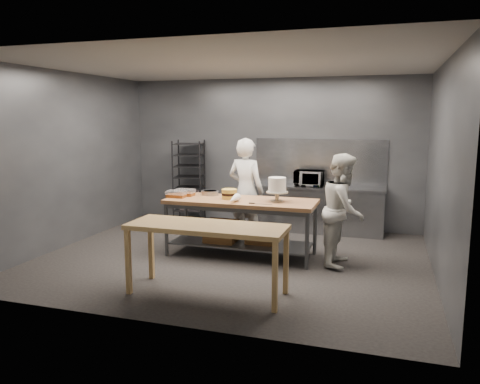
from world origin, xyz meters
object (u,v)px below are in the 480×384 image
(near_counter, at_px, (207,231))
(speed_rack, at_px, (189,183))
(frosted_cake_stand, at_px, (277,186))
(chef_right, at_px, (343,210))
(layer_cake, at_px, (229,194))
(microwave, at_px, (309,178))
(chef_behind, at_px, (246,191))
(work_table, at_px, (240,221))

(near_counter, distance_m, speed_rack, 4.06)
(near_counter, height_order, speed_rack, speed_rack)
(frosted_cake_stand, bearing_deg, chef_right, 1.37)
(layer_cake, bearing_deg, frosted_cake_stand, -0.65)
(microwave, xyz_separation_m, frosted_cake_stand, (-0.17, -1.97, 0.11))
(microwave, bearing_deg, chef_right, -66.52)
(near_counter, bearing_deg, microwave, 79.83)
(chef_behind, xyz_separation_m, chef_right, (1.77, -0.77, -0.09))
(speed_rack, bearing_deg, chef_right, -29.22)
(frosted_cake_stand, bearing_deg, layer_cake, 179.35)
(near_counter, xyz_separation_m, microwave, (0.66, 3.70, 0.24))
(near_counter, xyz_separation_m, chef_right, (1.51, 1.75, 0.03))
(chef_behind, bearing_deg, work_table, 112.31)
(work_table, bearing_deg, layer_cake, -179.78)
(chef_behind, relative_size, chef_right, 1.10)
(near_counter, height_order, layer_cake, layer_cake)
(work_table, distance_m, speed_rack, 2.56)
(layer_cake, bearing_deg, speed_rack, 129.18)
(chef_behind, distance_m, microwave, 1.50)
(work_table, xyz_separation_m, speed_rack, (-1.71, 1.88, 0.28))
(speed_rack, bearing_deg, frosted_cake_stand, -39.16)
(work_table, distance_m, microwave, 2.17)
(speed_rack, distance_m, chef_right, 3.83)
(microwave, height_order, layer_cake, microwave)
(chef_right, xyz_separation_m, microwave, (-0.85, 1.95, 0.20))
(near_counter, bearing_deg, layer_cake, 99.66)
(frosted_cake_stand, bearing_deg, speed_rack, 140.84)
(near_counter, distance_m, layer_cake, 1.77)
(layer_cake, bearing_deg, work_table, 0.22)
(speed_rack, xyz_separation_m, microwave, (2.50, 0.08, 0.19))
(near_counter, relative_size, microwave, 3.69)
(near_counter, relative_size, layer_cake, 8.06)
(work_table, xyz_separation_m, frosted_cake_stand, (0.61, -0.01, 0.59))
(speed_rack, height_order, chef_behind, chef_behind)
(chef_behind, bearing_deg, frosted_cake_stand, 145.91)
(near_counter, xyz_separation_m, chef_behind, (-0.26, 2.52, 0.12))
(frosted_cake_stand, bearing_deg, chef_behind, 133.38)
(chef_right, xyz_separation_m, layer_cake, (-1.81, -0.02, 0.15))
(chef_behind, xyz_separation_m, layer_cake, (-0.04, -0.78, 0.07))
(chef_behind, bearing_deg, near_counter, 108.33)
(frosted_cake_stand, height_order, layer_cake, frosted_cake_stand)
(chef_right, distance_m, microwave, 2.13)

